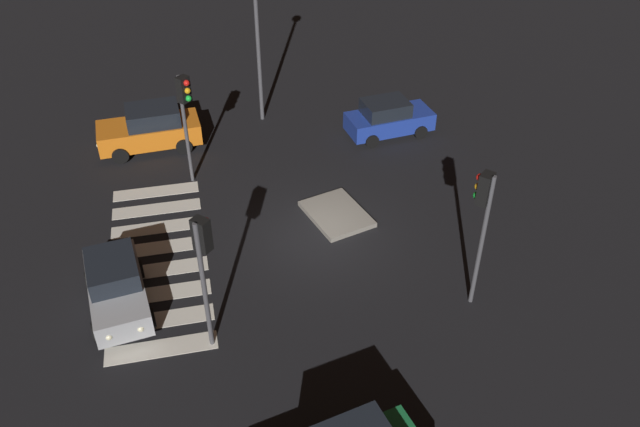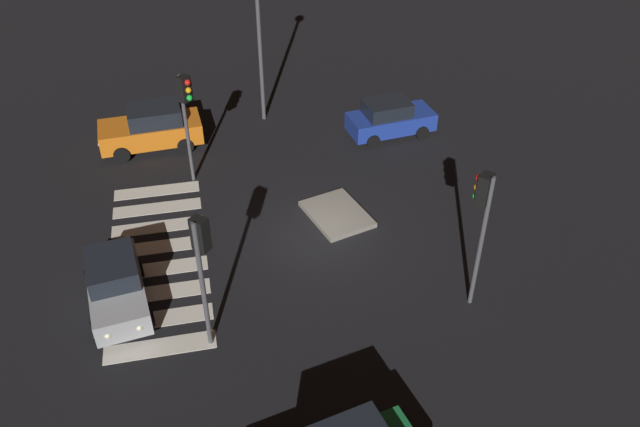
{
  "view_description": "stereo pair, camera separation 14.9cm",
  "coord_description": "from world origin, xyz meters",
  "px_view_note": "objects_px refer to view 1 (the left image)",
  "views": [
    {
      "loc": [
        17.3,
        -3.84,
        14.3
      ],
      "look_at": [
        0.0,
        0.0,
        1.0
      ],
      "focal_mm": 36.48,
      "sensor_mm": 36.0,
      "label": 1
    },
    {
      "loc": [
        17.33,
        -3.7,
        14.3
      ],
      "look_at": [
        0.0,
        0.0,
        1.0
      ],
      "focal_mm": 36.48,
      "sensor_mm": 36.0,
      "label": 2
    }
  ],
  "objects_px": {
    "traffic_island": "(337,214)",
    "car_orange": "(150,128)",
    "car_silver": "(116,286)",
    "traffic_light_north": "(483,208)",
    "traffic_light_south": "(185,104)",
    "traffic_light_east": "(203,253)",
    "street_lamp": "(256,7)",
    "car_blue": "(388,118)"
  },
  "relations": [
    {
      "from": "traffic_island",
      "to": "car_orange",
      "type": "height_order",
      "value": "car_orange"
    },
    {
      "from": "car_blue",
      "to": "traffic_light_north",
      "type": "relative_size",
      "value": 0.83
    },
    {
      "from": "traffic_island",
      "to": "car_silver",
      "type": "xyz_separation_m",
      "value": [
        2.97,
        -7.6,
        0.71
      ]
    },
    {
      "from": "traffic_island",
      "to": "traffic_light_south",
      "type": "relative_size",
      "value": 0.66
    },
    {
      "from": "traffic_island",
      "to": "car_silver",
      "type": "relative_size",
      "value": 0.75
    },
    {
      "from": "traffic_light_south",
      "to": "car_silver",
      "type": "bearing_deg",
      "value": -65.48
    },
    {
      "from": "car_silver",
      "to": "street_lamp",
      "type": "xyz_separation_m",
      "value": [
        -10.87,
        6.04,
        4.35
      ]
    },
    {
      "from": "car_silver",
      "to": "traffic_light_east",
      "type": "height_order",
      "value": "traffic_light_east"
    },
    {
      "from": "car_silver",
      "to": "street_lamp",
      "type": "bearing_deg",
      "value": 142.65
    },
    {
      "from": "car_orange",
      "to": "traffic_light_east",
      "type": "bearing_deg",
      "value": 94.05
    },
    {
      "from": "car_blue",
      "to": "traffic_light_south",
      "type": "distance_m",
      "value": 9.05
    },
    {
      "from": "car_orange",
      "to": "traffic_light_south",
      "type": "relative_size",
      "value": 0.97
    },
    {
      "from": "traffic_light_north",
      "to": "street_lamp",
      "type": "bearing_deg",
      "value": -24.06
    },
    {
      "from": "traffic_island",
      "to": "street_lamp",
      "type": "height_order",
      "value": "street_lamp"
    },
    {
      "from": "traffic_light_north",
      "to": "traffic_light_south",
      "type": "xyz_separation_m",
      "value": [
        -8.45,
        -7.81,
        -0.15
      ]
    },
    {
      "from": "traffic_island",
      "to": "car_silver",
      "type": "bearing_deg",
      "value": -68.62
    },
    {
      "from": "traffic_light_north",
      "to": "street_lamp",
      "type": "xyz_separation_m",
      "value": [
        -12.95,
        -4.49,
        1.64
      ]
    },
    {
      "from": "traffic_light_north",
      "to": "car_orange",
      "type": "bearing_deg",
      "value": -3.86
    },
    {
      "from": "car_silver",
      "to": "car_orange",
      "type": "relative_size",
      "value": 0.91
    },
    {
      "from": "traffic_light_north",
      "to": "traffic_light_south",
      "type": "distance_m",
      "value": 11.51
    },
    {
      "from": "traffic_island",
      "to": "traffic_light_east",
      "type": "distance_m",
      "value": 7.73
    },
    {
      "from": "traffic_island",
      "to": "car_silver",
      "type": "distance_m",
      "value": 8.19
    },
    {
      "from": "traffic_light_north",
      "to": "traffic_light_south",
      "type": "bearing_deg",
      "value": -0.4
    },
    {
      "from": "car_silver",
      "to": "traffic_light_north",
      "type": "relative_size",
      "value": 0.84
    },
    {
      "from": "car_orange",
      "to": "traffic_light_north",
      "type": "height_order",
      "value": "traffic_light_north"
    },
    {
      "from": "car_blue",
      "to": "traffic_light_south",
      "type": "height_order",
      "value": "traffic_light_south"
    },
    {
      "from": "car_silver",
      "to": "traffic_light_east",
      "type": "xyz_separation_m",
      "value": [
        2.09,
        2.73,
        2.53
      ]
    },
    {
      "from": "traffic_light_north",
      "to": "street_lamp",
      "type": "distance_m",
      "value": 13.8
    },
    {
      "from": "car_orange",
      "to": "car_silver",
      "type": "bearing_deg",
      "value": 79.23
    },
    {
      "from": "car_orange",
      "to": "car_blue",
      "type": "bearing_deg",
      "value": 169.8
    },
    {
      "from": "car_orange",
      "to": "traffic_light_east",
      "type": "xyz_separation_m",
      "value": [
        11.48,
        1.59,
        2.43
      ]
    },
    {
      "from": "car_blue",
      "to": "traffic_light_south",
      "type": "bearing_deg",
      "value": -174.6
    },
    {
      "from": "traffic_light_east",
      "to": "traffic_light_south",
      "type": "xyz_separation_m",
      "value": [
        -8.46,
        -0.02,
        0.04
      ]
    },
    {
      "from": "traffic_island",
      "to": "traffic_light_north",
      "type": "bearing_deg",
      "value": 30.12
    },
    {
      "from": "traffic_light_south",
      "to": "street_lamp",
      "type": "xyz_separation_m",
      "value": [
        -4.5,
        3.33,
        1.78
      ]
    },
    {
      "from": "traffic_island",
      "to": "car_orange",
      "type": "xyz_separation_m",
      "value": [
        -6.41,
        -6.46,
        0.81
      ]
    },
    {
      "from": "car_orange",
      "to": "car_blue",
      "type": "xyz_separation_m",
      "value": [
        1.12,
        10.04,
        -0.1
      ]
    },
    {
      "from": "traffic_light_north",
      "to": "traffic_island",
      "type": "bearing_deg",
      "value": -13.05
    },
    {
      "from": "car_orange",
      "to": "traffic_light_south",
      "type": "bearing_deg",
      "value": 113.71
    },
    {
      "from": "traffic_island",
      "to": "street_lamp",
      "type": "bearing_deg",
      "value": -168.86
    },
    {
      "from": "traffic_island",
      "to": "traffic_light_north",
      "type": "distance_m",
      "value": 6.77
    },
    {
      "from": "car_silver",
      "to": "traffic_light_south",
      "type": "bearing_deg",
      "value": 148.64
    }
  ]
}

